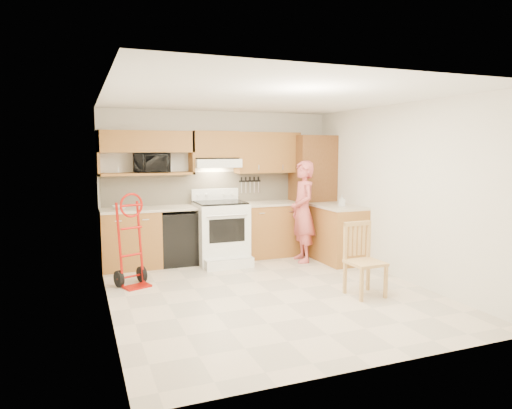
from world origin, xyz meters
TOP-DOWN VIEW (x-y plane):
  - floor at (0.00, 0.00)m, footprint 4.00×4.50m
  - ceiling at (0.00, 0.00)m, footprint 4.00×4.50m
  - wall_back at (0.00, 2.26)m, footprint 4.00×0.02m
  - wall_front at (0.00, -2.26)m, footprint 4.00×0.02m
  - wall_left at (-2.01, 0.00)m, footprint 0.02×4.50m
  - wall_right at (2.01, 0.00)m, footprint 0.02×4.50m
  - backsplash at (0.00, 2.23)m, footprint 3.92×0.03m
  - lower_cab_left at (-1.55, 1.95)m, footprint 0.90×0.60m
  - dishwasher at (-0.80, 1.95)m, footprint 0.60×0.60m
  - lower_cab_right at (0.83, 1.95)m, footprint 1.14×0.60m
  - countertop_left at (-1.25, 1.95)m, footprint 1.50×0.63m
  - countertop_right at (0.83, 1.95)m, footprint 1.14×0.63m
  - cab_return_right at (1.70, 1.15)m, footprint 0.60×1.00m
  - countertop_return at (1.70, 1.15)m, footprint 0.63×1.00m
  - pantry_tall at (1.65, 1.95)m, footprint 0.70×0.60m
  - upper_cab_left at (-1.25, 2.08)m, footprint 1.50×0.33m
  - upper_shelf_mw at (-1.25, 2.08)m, footprint 1.50×0.33m
  - upper_cab_center at (-0.12, 2.08)m, footprint 0.76×0.33m
  - upper_cab_right at (0.83, 2.08)m, footprint 1.14×0.33m
  - range_hood at (-0.12, 2.02)m, footprint 0.76×0.46m
  - knife_strip at (0.55, 2.21)m, footprint 0.40×0.05m
  - microwave at (-1.18, 2.08)m, footprint 0.57×0.40m
  - range at (-0.13, 1.72)m, footprint 0.81×1.07m
  - person at (1.16, 1.35)m, footprint 0.48×0.66m
  - hand_truck at (-1.63, 0.92)m, footprint 0.57×0.55m
  - dining_chair at (1.07, -0.58)m, footprint 0.43×0.47m
  - soap_bottle at (1.70, 1.02)m, footprint 0.09×0.09m
  - bowl at (-1.69, 1.95)m, footprint 0.27×0.27m

SIDE VIEW (x-z plane):
  - floor at x=0.00m, z-range -0.02..0.00m
  - dishwasher at x=-0.80m, z-range 0.00..0.85m
  - lower_cab_left at x=-1.55m, z-range 0.00..0.90m
  - lower_cab_right at x=0.83m, z-range 0.00..0.90m
  - cab_return_right at x=1.70m, z-range 0.00..0.90m
  - dining_chair at x=1.07m, z-range 0.00..0.93m
  - hand_truck at x=-1.63m, z-range 0.00..1.15m
  - range at x=-0.13m, z-range 0.00..1.19m
  - person at x=1.16m, z-range 0.00..1.67m
  - countertop_left at x=-1.25m, z-range 0.90..0.94m
  - countertop_right at x=0.83m, z-range 0.90..0.94m
  - countertop_return at x=1.70m, z-range 0.90..0.94m
  - bowl at x=-1.69m, z-range 0.94..0.99m
  - soap_bottle at x=1.70m, z-range 0.94..1.12m
  - pantry_tall at x=1.65m, z-range 0.00..2.10m
  - backsplash at x=0.00m, z-range 0.92..1.48m
  - knife_strip at x=0.55m, z-range 1.09..1.39m
  - wall_back at x=0.00m, z-range 0.00..2.50m
  - wall_front at x=0.00m, z-range 0.00..2.50m
  - wall_left at x=-2.01m, z-range 0.00..2.50m
  - wall_right at x=2.01m, z-range 0.00..2.50m
  - upper_shelf_mw at x=-1.25m, z-range 1.45..1.49m
  - range_hood at x=-0.12m, z-range 1.56..1.70m
  - microwave at x=-1.18m, z-range 1.49..1.80m
  - upper_cab_right at x=0.83m, z-range 1.45..2.15m
  - upper_cab_center at x=-0.12m, z-range 1.72..2.16m
  - upper_cab_left at x=-1.25m, z-range 1.81..2.15m
  - ceiling at x=0.00m, z-range 2.50..2.52m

